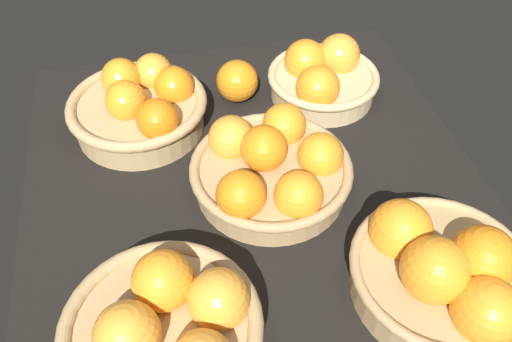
{
  "coord_description": "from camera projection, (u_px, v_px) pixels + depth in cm",
  "views": [
    {
      "loc": [
        53.15,
        -12.42,
        64.18
      ],
      "look_at": [
        -1.37,
        -0.16,
        7.0
      ],
      "focal_mm": 36.92,
      "sensor_mm": 36.0,
      "label": 1
    }
  ],
  "objects": [
    {
      "name": "basket_near_left",
      "position": [
        141.0,
        106.0,
        0.9
      ],
      "size": [
        23.87,
        23.87,
        10.82
      ],
      "color": "tan",
      "rests_on": "market_tray"
    },
    {
      "name": "basket_far_right",
      "position": [
        444.0,
        273.0,
        0.66
      ],
      "size": [
        23.72,
        23.72,
        11.79
      ],
      "color": "tan",
      "rests_on": "market_tray"
    },
    {
      "name": "basket_near_right",
      "position": [
        168.0,
        330.0,
        0.61
      ],
      "size": [
        23.67,
        23.67,
        12.12
      ],
      "color": "tan",
      "rests_on": "market_tray"
    },
    {
      "name": "loose_orange_front_gap",
      "position": [
        237.0,
        81.0,
        0.96
      ],
      "size": [
        7.72,
        7.72,
        7.72
      ],
      "primitive_type": "sphere",
      "color": "orange",
      "rests_on": "market_tray"
    },
    {
      "name": "basket_center",
      "position": [
        272.0,
        168.0,
        0.8
      ],
      "size": [
        25.02,
        25.02,
        10.86
      ],
      "color": "tan",
      "rests_on": "market_tray"
    },
    {
      "name": "market_tray",
      "position": [
        259.0,
        201.0,
        0.83
      ],
      "size": [
        84.0,
        72.0,
        3.0
      ],
      "primitive_type": "cube",
      "color": "black",
      "rests_on": "ground"
    },
    {
      "name": "basket_far_left",
      "position": [
        322.0,
        77.0,
        0.97
      ],
      "size": [
        20.53,
        20.53,
        10.23
      ],
      "color": "tan",
      "rests_on": "market_tray"
    }
  ]
}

